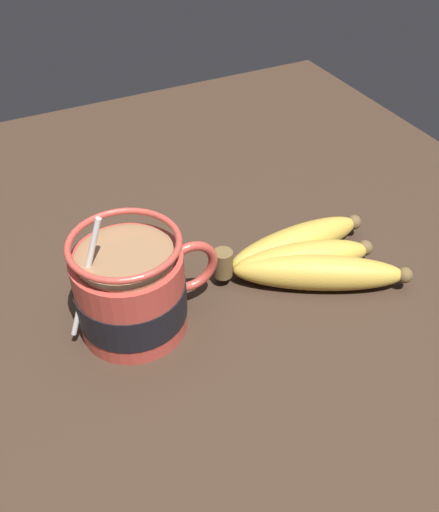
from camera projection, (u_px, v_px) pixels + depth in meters
The scene contains 3 objects.
table at pixel (160, 331), 56.20cm from camera, with size 99.12×99.12×2.52cm.
coffee_mug at pixel (132, 291), 52.36cm from camera, with size 14.91×10.30×13.44cm.
banana_bunch at pixel (305, 258), 59.84cm from camera, with size 18.77×13.07×4.22cm.
Camera 1 is at (-11.66, -36.67, 43.29)cm, focal length 40.00 mm.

